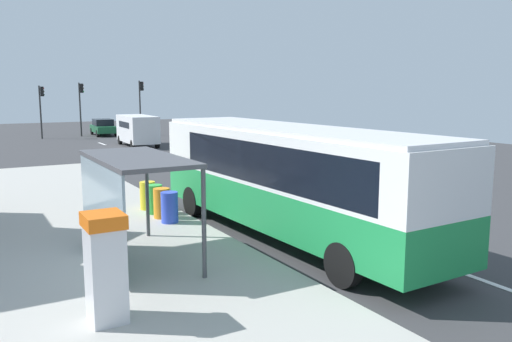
{
  "coord_description": "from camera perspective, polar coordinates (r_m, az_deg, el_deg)",
  "views": [
    {
      "loc": [
        -9.71,
        -12.81,
        4.21
      ],
      "look_at": [
        -1.0,
        2.36,
        1.5
      ],
      "focal_mm": 36.8,
      "sensor_mm": 36.0,
      "label": 1
    }
  ],
  "objects": [
    {
      "name": "ground_plane",
      "position": [
        28.83,
        -9.84,
        0.24
      ],
      "size": [
        56.0,
        92.0,
        0.04
      ],
      "primitive_type": "cube",
      "color": "#38383A"
    },
    {
      "name": "recycling_bin_orange",
      "position": [
        16.94,
        -10.21,
        -3.45
      ],
      "size": [
        0.52,
        0.52,
        0.95
      ],
      "primitive_type": "cylinder",
      "color": "orange",
      "rests_on": "sidewalk_platform"
    },
    {
      "name": "traffic_light_far_side",
      "position": [
        49.34,
        -22.31,
        6.83
      ],
      "size": [
        0.49,
        0.28,
        4.58
      ],
      "color": "#2D2D2D",
      "rests_on": "ground"
    },
    {
      "name": "lane_stripe_seg_5",
      "position": [
        33.6,
        -12.37,
        1.41
      ],
      "size": [
        0.16,
        2.2,
        0.01
      ],
      "primitive_type": "cube",
      "color": "silver",
      "rests_on": "ground"
    },
    {
      "name": "recycling_bin_green",
      "position": [
        17.59,
        -10.98,
        -3.02
      ],
      "size": [
        0.52,
        0.52,
        0.95
      ],
      "primitive_type": "cylinder",
      "color": "green",
      "rests_on": "sidewalk_platform"
    },
    {
      "name": "recycling_bin_yellow",
      "position": [
        18.24,
        -11.7,
        -2.62
      ],
      "size": [
        0.52,
        0.52,
        0.95
      ],
      "primitive_type": "cylinder",
      "color": "yellow",
      "rests_on": "sidewalk_platform"
    },
    {
      "name": "ticket_machine",
      "position": [
        9.63,
        -16.04,
        -9.96
      ],
      "size": [
        0.66,
        0.76,
        1.94
      ],
      "color": "silver",
      "rests_on": "sidewalk_platform"
    },
    {
      "name": "traffic_light_near_side",
      "position": [
        50.44,
        -12.41,
        7.64
      ],
      "size": [
        0.49,
        0.28,
        5.06
      ],
      "color": "#2D2D2D",
      "rests_on": "ground"
    },
    {
      "name": "lane_stripe_seg_3",
      "position": [
        24.35,
        -5.23,
        -1.18
      ],
      "size": [
        0.16,
        2.2,
        0.01
      ],
      "primitive_type": "cube",
      "color": "silver",
      "rests_on": "ground"
    },
    {
      "name": "white_van",
      "position": [
        40.61,
        -12.76,
        4.54
      ],
      "size": [
        2.24,
        5.29,
        2.3
      ],
      "color": "white",
      "rests_on": "ground"
    },
    {
      "name": "lane_stripe_seg_1",
      "position": [
        16.01,
        9.98,
        -6.55
      ],
      "size": [
        0.16,
        2.2,
        0.01
      ],
      "primitive_type": "cube",
      "color": "silver",
      "rests_on": "ground"
    },
    {
      "name": "lane_stripe_seg_2",
      "position": [
        19.99,
        0.77,
        -3.34
      ],
      "size": [
        0.16,
        2.2,
        0.01
      ],
      "primitive_type": "cube",
      "color": "silver",
      "rests_on": "ground"
    },
    {
      "name": "bus",
      "position": [
        14.77,
        3.36,
        -0.43
      ],
      "size": [
        2.88,
        11.09,
        3.21
      ],
      "color": "#1E8C47",
      "rests_on": "ground"
    },
    {
      "name": "sedan_near",
      "position": [
        51.18,
        -16.26,
        4.62
      ],
      "size": [
        2.05,
        4.49,
        1.52
      ],
      "color": "#195933",
      "rests_on": "ground"
    },
    {
      "name": "lane_stripe_seg_6",
      "position": [
        38.37,
        -14.63,
        2.23
      ],
      "size": [
        0.16,
        2.2,
        0.01
      ],
      "primitive_type": "cube",
      "color": "silver",
      "rests_on": "ground"
    },
    {
      "name": "lane_stripe_seg_4",
      "position": [
        28.91,
        -9.37,
        0.33
      ],
      "size": [
        0.16,
        2.2,
        0.01
      ],
      "primitive_type": "cube",
      "color": "silver",
      "rests_on": "ground"
    },
    {
      "name": "lane_stripe_seg_0",
      "position": [
        12.78,
        24.74,
        -11.24
      ],
      "size": [
        0.16,
        2.2,
        0.01
      ],
      "primitive_type": "cube",
      "color": "silver",
      "rests_on": "ground"
    },
    {
      "name": "sidewalk_platform",
      "position": [
        15.73,
        -16.76,
        -6.76
      ],
      "size": [
        6.2,
        30.0,
        0.18
      ],
      "primitive_type": "cube",
      "color": "#ADAAA3",
      "rests_on": "ground"
    },
    {
      "name": "lane_stripe_seg_7",
      "position": [
        43.19,
        -16.39,
        2.86
      ],
      "size": [
        0.16,
        2.2,
        0.01
      ],
      "primitive_type": "cube",
      "color": "silver",
      "rests_on": "ground"
    },
    {
      "name": "traffic_light_median",
      "position": [
        50.71,
        -18.5,
        7.26
      ],
      "size": [
        0.49,
        0.28,
        4.86
      ],
      "color": "#2D2D2D",
      "rests_on": "ground"
    },
    {
      "name": "bus_shelter",
      "position": [
        12.53,
        -14.17,
        -1.17
      ],
      "size": [
        1.8,
        4.0,
        2.5
      ],
      "color": "#4C4C51",
      "rests_on": "sidewalk_platform"
    },
    {
      "name": "recycling_bin_blue",
      "position": [
        16.3,
        -9.38,
        -3.91
      ],
      "size": [
        0.52,
        0.52,
        0.95
      ],
      "primitive_type": "cylinder",
      "color": "blue",
      "rests_on": "sidewalk_platform"
    }
  ]
}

